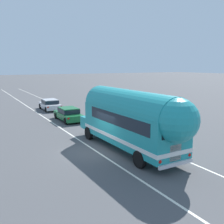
{
  "coord_description": "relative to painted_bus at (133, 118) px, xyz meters",
  "views": [
    {
      "loc": [
        -7.27,
        -15.16,
        5.71
      ],
      "look_at": [
        2.09,
        1.56,
        2.26
      ],
      "focal_mm": 41.81,
      "sensor_mm": 36.0,
      "label": 1
    }
  ],
  "objects": [
    {
      "name": "ground_plane",
      "position": [
        -2.01,
        1.36,
        -2.3
      ],
      "size": [
        300.0,
        300.0,
        0.0
      ],
      "primitive_type": "plane",
      "color": "#4C4C4F"
    },
    {
      "name": "lane_markings",
      "position": [
        -0.17,
        13.36,
        -2.3
      ],
      "size": [
        4.11,
        80.0,
        0.01
      ],
      "color": "silver",
      "rests_on": "ground"
    },
    {
      "name": "painted_bus",
      "position": [
        0.0,
        0.0,
        0.0
      ],
      "size": [
        2.74,
        11.21,
        4.12
      ],
      "color": "teal",
      "rests_on": "ground"
    },
    {
      "name": "car_lead",
      "position": [
        -0.21,
        11.69,
        -1.56
      ],
      "size": [
        1.98,
        4.67,
        1.37
      ],
      "color": "#196633",
      "rests_on": "ground"
    },
    {
      "name": "car_second",
      "position": [
        -0.0,
        19.23,
        -1.57
      ],
      "size": [
        2.08,
        4.57,
        1.37
      ],
      "color": "silver",
      "rests_on": "ground"
    }
  ]
}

